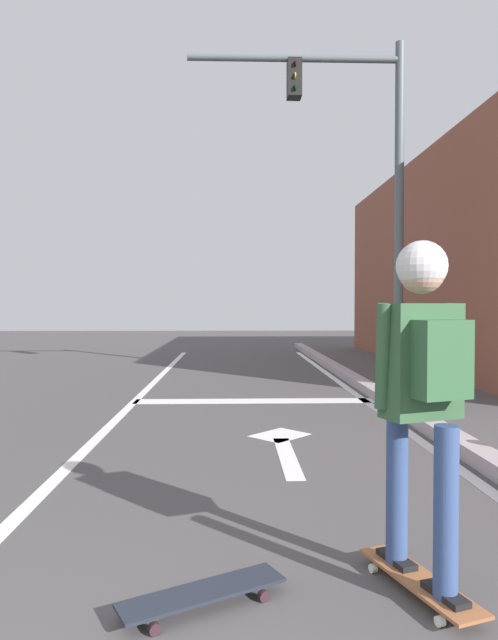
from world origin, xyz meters
TOP-DOWN VIEW (x-y plane):
  - lane_line_center at (-0.30, 6.00)m, footprint 0.12×20.00m
  - lane_line_curbside at (3.06, 6.00)m, footprint 0.12×20.00m
  - stop_bar at (1.45, 7.69)m, footprint 3.51×0.40m
  - lane_arrow_stem at (1.63, 4.71)m, footprint 0.16×1.40m
  - lane_arrow_head at (1.63, 5.56)m, footprint 0.71×0.71m
  - curb_strip at (3.31, 6.00)m, footprint 0.24×24.00m
  - skateboard at (2.03, 2.27)m, footprint 0.43×0.79m
  - skater at (2.03, 2.25)m, footprint 0.43×0.61m
  - spare_skateboard at (0.99, 2.18)m, footprint 0.79×0.54m
  - traffic_signal_mast at (3.30, 9.19)m, footprint 3.73×0.34m

SIDE VIEW (x-z plane):
  - lane_line_center at x=-0.30m, z-range 0.00..0.01m
  - lane_line_curbside at x=3.06m, z-range 0.00..0.01m
  - stop_bar at x=1.45m, z-range 0.00..0.01m
  - lane_arrow_stem at x=1.63m, z-range 0.00..0.01m
  - lane_arrow_head at x=1.63m, z-range 0.00..0.01m
  - skateboard at x=2.03m, z-range 0.02..0.10m
  - spare_skateboard at x=0.99m, z-range 0.03..0.11m
  - curb_strip at x=3.31m, z-range 0.00..0.14m
  - skater at x=2.03m, z-range 0.29..1.92m
  - traffic_signal_mast at x=3.30m, z-range 0.97..6.88m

